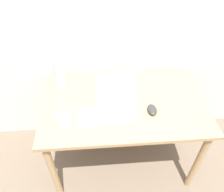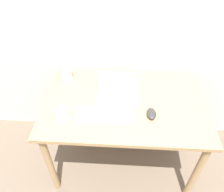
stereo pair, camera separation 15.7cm
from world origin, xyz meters
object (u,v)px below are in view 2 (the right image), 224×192
(laptop, at_px, (118,90))
(mug, at_px, (62,114))
(mouse, at_px, (151,114))
(vase, at_px, (65,67))
(keyboard, at_px, (105,115))

(laptop, height_order, mug, laptop)
(laptop, distance_m, mouse, 0.32)
(laptop, distance_m, mug, 0.47)
(laptop, bearing_deg, vase, 161.65)
(keyboard, height_order, mug, mug)
(laptop, height_order, vase, vase)
(laptop, relative_size, mouse, 2.96)
(vase, distance_m, mug, 0.43)
(keyboard, height_order, vase, vase)
(mouse, bearing_deg, keyboard, -175.97)
(mouse, bearing_deg, laptop, 139.42)
(laptop, height_order, mouse, laptop)
(keyboard, xyz_separation_m, mug, (-0.30, -0.04, 0.03))
(keyboard, relative_size, vase, 1.37)
(mouse, relative_size, mug, 1.20)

